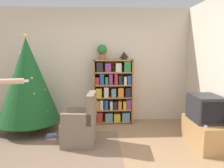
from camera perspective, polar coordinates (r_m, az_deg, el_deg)
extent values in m
plane|color=#9E7A56|center=(3.33, -7.84, -20.87)|extent=(14.00, 14.00, 0.00)
cube|color=beige|center=(5.11, -6.01, 4.80)|extent=(8.00, 0.10, 2.60)
cube|color=#7F6651|center=(3.75, -17.77, -17.60)|extent=(2.50, 2.07, 0.01)
cube|color=#A8703D|center=(4.96, -4.59, -2.01)|extent=(0.03, 0.30, 1.45)
cube|color=#A8703D|center=(5.00, 5.14, -1.92)|extent=(0.03, 0.30, 1.45)
cube|color=#A8703D|center=(4.88, 0.30, 6.23)|extent=(0.88, 0.30, 0.03)
cube|color=#A8703D|center=(5.11, 0.21, -1.68)|extent=(0.88, 0.01, 1.45)
cube|color=#A8703D|center=(5.14, 0.29, -9.61)|extent=(0.85, 0.30, 0.03)
cube|color=#B22D28|center=(5.08, -3.20, -8.38)|extent=(0.13, 0.28, 0.21)
cube|color=#5B899E|center=(5.06, -0.83, -8.52)|extent=(0.16, 0.23, 0.20)
cube|color=gold|center=(5.08, 1.27, -8.59)|extent=(0.14, 0.24, 0.18)
cube|color=#5B899E|center=(5.11, 3.55, -8.37)|extent=(0.17, 0.27, 0.20)
cube|color=#A8703D|center=(5.05, 0.29, -6.55)|extent=(0.85, 0.30, 0.03)
cube|color=orange|center=(5.01, -3.70, -5.32)|extent=(0.07, 0.27, 0.21)
cube|color=beige|center=(5.00, -2.73, -5.30)|extent=(0.07, 0.27, 0.21)
cube|color=#284C93|center=(5.00, -1.53, -5.30)|extent=(0.08, 0.26, 0.21)
cube|color=beige|center=(4.98, -0.21, -5.48)|extent=(0.06, 0.22, 0.19)
cube|color=#232328|center=(4.99, 0.85, -5.45)|extent=(0.08, 0.23, 0.19)
cube|color=orange|center=(5.02, 2.00, -5.38)|extent=(0.08, 0.26, 0.19)
cube|color=gold|center=(5.02, 3.24, -5.39)|extent=(0.07, 0.25, 0.19)
cube|color=#843889|center=(5.02, 4.30, -5.20)|extent=(0.09, 0.23, 0.22)
cube|color=#A8703D|center=(4.99, 0.30, -3.41)|extent=(0.85, 0.30, 0.03)
cube|color=gold|center=(4.93, -3.43, -2.21)|extent=(0.12, 0.24, 0.20)
cube|color=beige|center=(4.92, -1.53, -2.08)|extent=(0.10, 0.22, 0.22)
cube|color=#5B899E|center=(4.93, 0.39, -2.23)|extent=(0.10, 0.23, 0.19)
cube|color=orange|center=(4.94, 2.25, -2.12)|extent=(0.12, 0.23, 0.21)
cube|color=#232328|center=(4.97, 4.08, -2.08)|extent=(0.12, 0.25, 0.21)
cube|color=#A8703D|center=(4.94, 0.30, -0.19)|extent=(0.85, 0.30, 0.03)
cube|color=#B22D28|center=(4.90, -3.86, 0.87)|extent=(0.08, 0.27, 0.16)
cube|color=#284C93|center=(4.90, -2.65, 1.32)|extent=(0.09, 0.27, 0.24)
cube|color=#2D7A42|center=(4.91, -1.42, 0.95)|extent=(0.06, 0.28, 0.17)
cube|color=#843889|center=(4.88, -0.33, 1.28)|extent=(0.07, 0.23, 0.23)
cube|color=#B22D28|center=(4.91, 1.00, 1.34)|extent=(0.07, 0.27, 0.24)
cube|color=#232328|center=(4.92, 2.11, 1.14)|extent=(0.08, 0.28, 0.20)
cube|color=beige|center=(4.93, 3.37, 0.99)|extent=(0.06, 0.28, 0.17)
cube|color=#284C93|center=(4.93, 4.40, 1.13)|extent=(0.07, 0.26, 0.20)
cube|color=#A8703D|center=(4.90, 0.30, 3.09)|extent=(0.85, 0.30, 0.03)
cube|color=#232328|center=(4.84, -3.22, 4.41)|extent=(0.13, 0.21, 0.21)
cube|color=#843889|center=(4.85, -1.06, 4.32)|extent=(0.13, 0.22, 0.19)
cube|color=beige|center=(4.88, 1.65, 4.38)|extent=(0.12, 0.26, 0.19)
cube|color=#2D7A42|center=(4.90, 3.91, 4.59)|extent=(0.14, 0.27, 0.23)
cube|color=tan|center=(4.20, 22.79, -11.70)|extent=(0.44, 0.95, 0.45)
cube|color=#28282D|center=(4.07, 23.16, -5.80)|extent=(0.45, 0.58, 0.44)
cube|color=black|center=(3.82, 25.09, -6.85)|extent=(0.37, 0.01, 0.34)
cube|color=white|center=(3.83, 23.04, -9.95)|extent=(0.04, 0.12, 0.02)
cylinder|color=#4C3323|center=(4.89, -20.48, -10.87)|extent=(0.36, 0.36, 0.10)
cylinder|color=brown|center=(4.86, -20.55, -9.64)|extent=(0.08, 0.08, 0.12)
cone|color=#195123|center=(4.66, -21.13, 0.95)|extent=(1.23, 1.23, 1.68)
sphere|color=silver|center=(4.62, -22.79, 7.50)|extent=(0.05, 0.05, 0.05)
sphere|color=gold|center=(4.49, -17.29, -1.51)|extent=(0.05, 0.05, 0.05)
sphere|color=#335BB2|center=(4.75, -15.66, -3.58)|extent=(0.04, 0.04, 0.04)
sphere|color=#335BB2|center=(4.41, -16.62, -6.91)|extent=(0.06, 0.06, 0.06)
sphere|color=gold|center=(4.35, -19.69, -2.43)|extent=(0.04, 0.04, 0.04)
sphere|color=gold|center=(4.40, -20.26, 1.43)|extent=(0.05, 0.05, 0.05)
sphere|color=#B74C93|center=(4.61, -23.68, 4.31)|extent=(0.05, 0.05, 0.05)
sphere|color=#B74C93|center=(4.50, -25.63, -6.47)|extent=(0.05, 0.05, 0.05)
sphere|color=silver|center=(4.75, -18.82, 3.49)|extent=(0.04, 0.04, 0.04)
sphere|color=#335BB2|center=(4.46, -24.63, -3.29)|extent=(0.04, 0.04, 0.04)
sphere|color=#E5CC4C|center=(4.64, -21.72, 11.67)|extent=(0.07, 0.07, 0.07)
cube|color=#7A6B5B|center=(3.99, -8.60, -12.40)|extent=(0.60, 0.60, 0.42)
cube|color=#7A6B5B|center=(3.82, -5.34, -6.06)|extent=(0.16, 0.57, 0.50)
cube|color=#7A6B5B|center=(4.12, -8.11, -7.18)|extent=(0.51, 0.12, 0.20)
cube|color=#7A6B5B|center=(3.67, -9.37, -9.20)|extent=(0.51, 0.12, 0.20)
cylinder|color=#DBAD89|center=(2.92, -26.72, 0.53)|extent=(0.48, 0.18, 0.07)
cube|color=white|center=(2.88, -22.03, 0.73)|extent=(0.12, 0.06, 0.03)
cylinder|color=#935B38|center=(4.87, -2.60, 7.10)|extent=(0.14, 0.14, 0.12)
sphere|color=#2D7033|center=(4.87, -2.61, 8.97)|extent=(0.22, 0.22, 0.22)
cylinder|color=#473828|center=(4.90, 3.18, 6.63)|extent=(0.12, 0.12, 0.04)
cone|color=black|center=(4.90, 3.19, 7.68)|extent=(0.20, 0.20, 0.14)
cube|color=beige|center=(4.37, -15.45, -13.44)|extent=(0.22, 0.15, 0.03)
cube|color=#843889|center=(4.35, -15.62, -13.05)|extent=(0.23, 0.16, 0.04)
cube|color=#5B899E|center=(4.35, -15.48, -12.65)|extent=(0.20, 0.16, 0.02)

